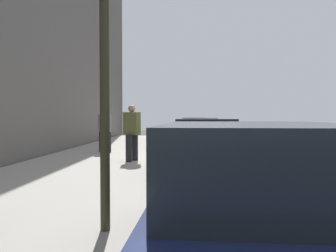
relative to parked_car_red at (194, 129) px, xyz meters
The scene contains 10 objects.
ground_plane 11.61m from the parked_car_red, ahead, with size 56.00×56.00×0.00m, color #333335.
sidewalk 12.10m from the parked_car_red, 16.48° to the right, with size 28.00×4.60×0.15m, color #A39E93.
lane_stripe_centre 12.01m from the parked_car_red, 14.86° to the left, with size 28.00×0.14×0.01m, color gold.
snow_bank_curb 7.96m from the parked_car_red, ahead, with size 6.34×0.56×0.22m, color white.
parked_car_red is the anchor object (origin of this frame).
parked_car_maroon 6.30m from the parked_car_red, ahead, with size 4.72×1.96×1.51m.
parked_car_black 13.10m from the parked_car_red, ahead, with size 4.80×1.98×1.51m.
parked_car_navy 19.81m from the parked_car_red, ahead, with size 4.81×2.03×1.51m.
pedestrian_olive_coat 12.28m from the parked_car_red, 10.69° to the right, with size 0.57×0.56×1.80m.
pedestrian_grey_coat 10.17m from the parked_car_red, 21.97° to the right, with size 0.55×0.53×1.74m.
Camera 1 is at (11.02, -0.40, 1.57)m, focal length 35.60 mm.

